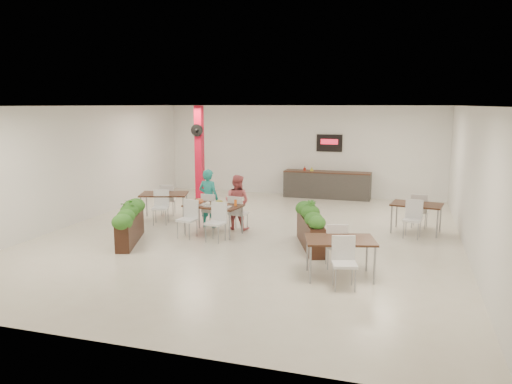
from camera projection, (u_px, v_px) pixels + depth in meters
ground at (251, 236)px, 12.46m from camera, size 12.00×12.00×0.00m
room_shell at (250, 156)px, 12.11m from camera, size 10.10×12.10×3.22m
red_column at (199, 153)px, 16.61m from camera, size 0.40×0.41×3.20m
service_counter at (327, 184)px, 17.40m from camera, size 3.00×0.64×2.20m
main_table at (213, 209)px, 12.52m from camera, size 1.50×1.78×0.92m
diner_man at (209, 198)px, 13.23m from camera, size 0.62×0.45×1.56m
diner_woman at (237, 202)px, 13.01m from camera, size 0.77×0.64×1.44m
planter_left at (130, 221)px, 11.77m from camera, size 0.94×1.91×1.05m
planter_right at (310, 225)px, 11.38m from camera, size 1.01×1.99×1.10m
side_table_a at (164, 197)px, 14.15m from camera, size 1.50×1.67×0.92m
side_table_b at (417, 208)px, 12.67m from camera, size 1.34×1.67×0.92m
side_table_c at (340, 245)px, 9.36m from camera, size 1.46×1.67×0.92m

